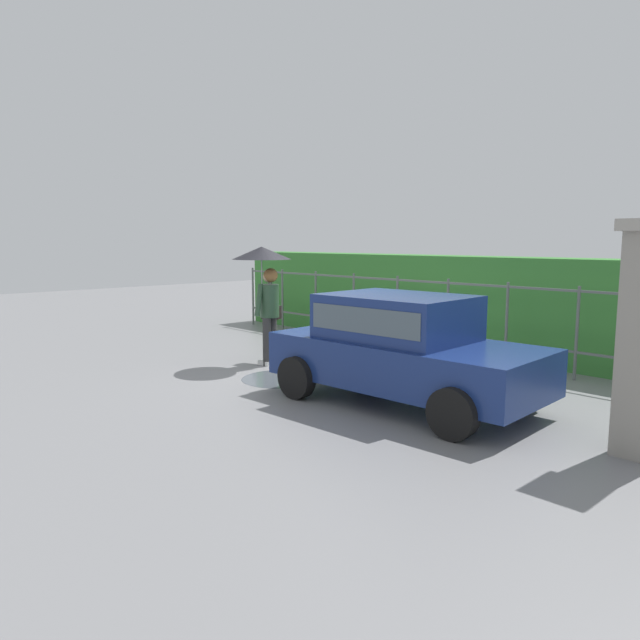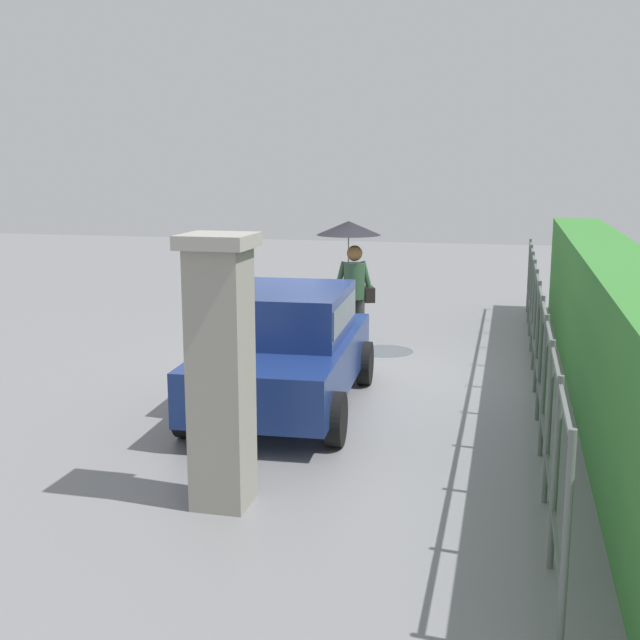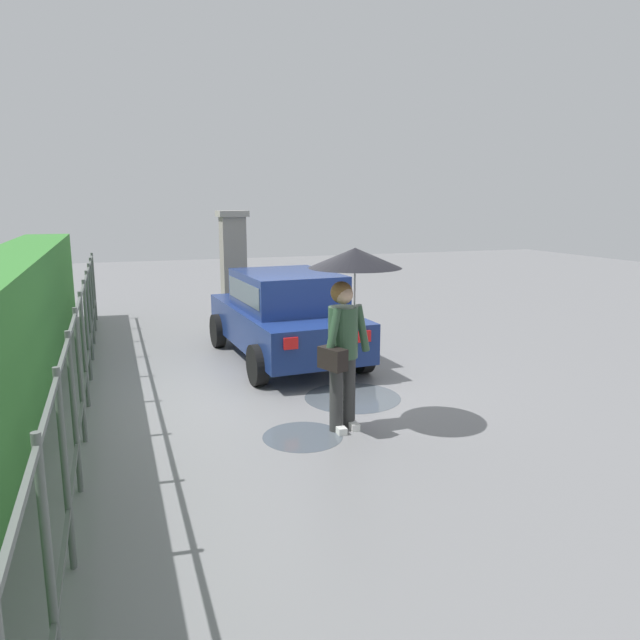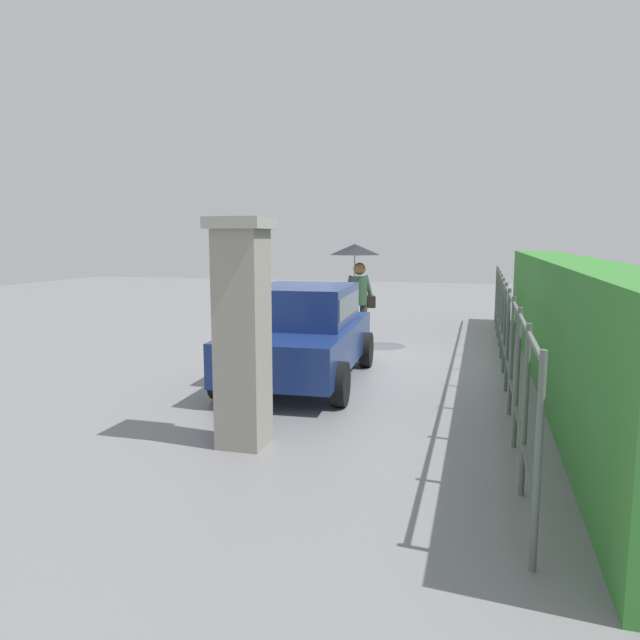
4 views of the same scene
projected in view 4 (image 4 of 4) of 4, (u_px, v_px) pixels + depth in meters
ground_plane at (357, 361)px, 10.65m from camera, size 40.00×40.00×0.00m
car at (303, 329)px, 9.09m from camera, size 3.81×2.02×1.48m
pedestrian at (357, 269)px, 12.02m from camera, size 1.04×1.04×2.10m
gate_pillar at (242, 331)px, 6.13m from camera, size 0.60×0.60×2.42m
fence_section at (505, 323)px, 9.60m from camera, size 12.21×0.05×1.50m
hedge_row at (564, 318)px, 9.34m from camera, size 13.16×0.90×1.90m
puddle_near at (321, 353)px, 11.38m from camera, size 1.30×1.30×0.00m
puddle_far at (384, 346)px, 12.12m from camera, size 0.91×0.91×0.00m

